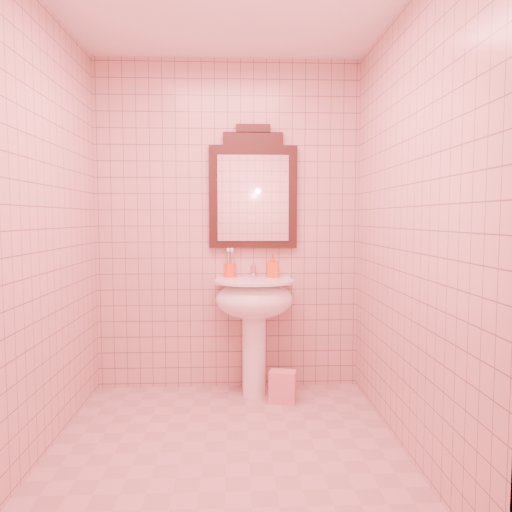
{
  "coord_description": "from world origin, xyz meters",
  "views": [
    {
      "loc": [
        0.05,
        -2.71,
        1.31
      ],
      "look_at": [
        0.19,
        0.55,
        1.06
      ],
      "focal_mm": 35.0,
      "sensor_mm": 36.0,
      "label": 1
    }
  ],
  "objects_px": {
    "toothbrush_cup": "(230,270)",
    "towel": "(283,386)",
    "mirror": "(253,191)",
    "pedestal_sink": "(254,307)",
    "soap_dispenser": "(273,266)"
  },
  "relations": [
    {
      "from": "mirror",
      "to": "towel",
      "type": "bearing_deg",
      "value": -58.92
    },
    {
      "from": "pedestal_sink",
      "to": "towel",
      "type": "height_order",
      "value": "pedestal_sink"
    },
    {
      "from": "soap_dispenser",
      "to": "towel",
      "type": "bearing_deg",
      "value": -77.71
    },
    {
      "from": "mirror",
      "to": "toothbrush_cup",
      "type": "height_order",
      "value": "mirror"
    },
    {
      "from": "mirror",
      "to": "towel",
      "type": "relative_size",
      "value": 4.1
    },
    {
      "from": "toothbrush_cup",
      "to": "mirror",
      "type": "bearing_deg",
      "value": 10.36
    },
    {
      "from": "toothbrush_cup",
      "to": "soap_dispenser",
      "type": "relative_size",
      "value": 1.1
    },
    {
      "from": "pedestal_sink",
      "to": "mirror",
      "type": "xyz_separation_m",
      "value": [
        0.0,
        0.2,
        0.85
      ]
    },
    {
      "from": "mirror",
      "to": "towel",
      "type": "height_order",
      "value": "mirror"
    },
    {
      "from": "toothbrush_cup",
      "to": "towel",
      "type": "xyz_separation_m",
      "value": [
        0.37,
        -0.3,
        -0.81
      ]
    },
    {
      "from": "pedestal_sink",
      "to": "mirror",
      "type": "bearing_deg",
      "value": 90.0
    },
    {
      "from": "toothbrush_cup",
      "to": "towel",
      "type": "height_order",
      "value": "toothbrush_cup"
    },
    {
      "from": "pedestal_sink",
      "to": "towel",
      "type": "bearing_deg",
      "value": -32.82
    },
    {
      "from": "pedestal_sink",
      "to": "soap_dispenser",
      "type": "height_order",
      "value": "soap_dispenser"
    },
    {
      "from": "toothbrush_cup",
      "to": "soap_dispenser",
      "type": "distance_m",
      "value": 0.32
    }
  ]
}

